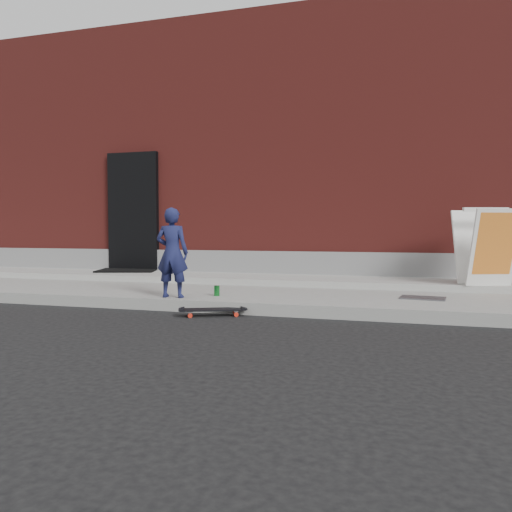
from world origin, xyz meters
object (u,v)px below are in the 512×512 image
(pizza_sign, at_px, (486,246))
(child, at_px, (172,253))
(skateboard, at_px, (213,310))
(soda_can, at_px, (217,291))

(pizza_sign, bearing_deg, child, -156.15)
(pizza_sign, bearing_deg, skateboard, -147.05)
(skateboard, distance_m, pizza_sign, 4.01)
(pizza_sign, distance_m, soda_can, 3.85)
(child, distance_m, skateboard, 1.04)
(pizza_sign, xyz_separation_m, soda_can, (-3.51, -1.47, -0.58))
(soda_can, bearing_deg, pizza_sign, 22.70)
(skateboard, xyz_separation_m, soda_can, (-0.20, 0.68, 0.15))
(child, bearing_deg, soda_can, -154.07)
(skateboard, bearing_deg, soda_can, 106.79)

